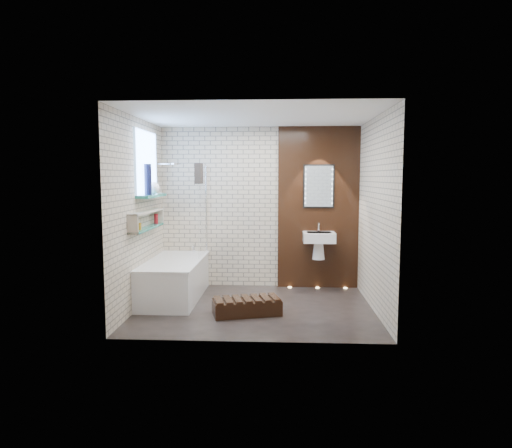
# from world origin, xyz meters

# --- Properties ---
(ground) EXTENTS (3.20, 3.20, 0.00)m
(ground) POSITION_xyz_m (0.00, 0.00, 0.00)
(ground) COLOR black
(ground) RESTS_ON ground
(room_shell) EXTENTS (3.24, 3.20, 2.60)m
(room_shell) POSITION_xyz_m (0.00, 0.00, 1.30)
(room_shell) COLOR #C1B299
(room_shell) RESTS_ON ground
(walnut_panel) EXTENTS (1.30, 0.06, 2.60)m
(walnut_panel) POSITION_xyz_m (0.95, 1.27, 1.30)
(walnut_panel) COLOR black
(walnut_panel) RESTS_ON ground
(clerestory_window) EXTENTS (0.18, 1.00, 0.94)m
(clerestory_window) POSITION_xyz_m (-1.57, 0.35, 1.90)
(clerestory_window) COLOR #7FADE0
(clerestory_window) RESTS_ON room_shell
(display_niche) EXTENTS (0.14, 1.30, 0.26)m
(display_niche) POSITION_xyz_m (-1.53, 0.15, 1.20)
(display_niche) COLOR #217B6C
(display_niche) RESTS_ON room_shell
(bathtub) EXTENTS (0.79, 1.74, 0.70)m
(bathtub) POSITION_xyz_m (-1.22, 0.45, 0.29)
(bathtub) COLOR white
(bathtub) RESTS_ON ground
(bath_screen) EXTENTS (0.01, 0.78, 1.40)m
(bath_screen) POSITION_xyz_m (-0.87, 0.89, 1.28)
(bath_screen) COLOR white
(bath_screen) RESTS_ON bathtub
(towel) EXTENTS (0.09, 0.23, 0.31)m
(towel) POSITION_xyz_m (-0.87, 0.60, 1.85)
(towel) COLOR black
(towel) RESTS_ON bath_screen
(shower_head) EXTENTS (0.18, 0.18, 0.02)m
(shower_head) POSITION_xyz_m (-1.30, 0.95, 2.00)
(shower_head) COLOR silver
(shower_head) RESTS_ON room_shell
(washbasin) EXTENTS (0.50, 0.36, 0.58)m
(washbasin) POSITION_xyz_m (0.95, 1.07, 0.79)
(washbasin) COLOR white
(washbasin) RESTS_ON walnut_panel
(led_mirror) EXTENTS (0.50, 0.02, 0.70)m
(led_mirror) POSITION_xyz_m (0.95, 1.23, 1.65)
(led_mirror) COLOR black
(led_mirror) RESTS_ON walnut_panel
(walnut_step) EXTENTS (0.95, 0.60, 0.19)m
(walnut_step) POSITION_xyz_m (-0.10, -0.30, 0.10)
(walnut_step) COLOR black
(walnut_step) RESTS_ON ground
(niche_bottles) EXTENTS (0.06, 0.87, 0.15)m
(niche_bottles) POSITION_xyz_m (-1.53, 0.38, 1.17)
(niche_bottles) COLOR #AB731A
(niche_bottles) RESTS_ON display_niche
(sill_vases) EXTENTS (0.18, 0.41, 0.43)m
(sill_vases) POSITION_xyz_m (-1.50, 0.28, 1.69)
(sill_vases) COLOR white
(sill_vases) RESTS_ON clerestory_window
(floor_uplights) EXTENTS (0.96, 0.06, 0.01)m
(floor_uplights) POSITION_xyz_m (0.95, 1.20, 0.01)
(floor_uplights) COLOR #FFD899
(floor_uplights) RESTS_ON ground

